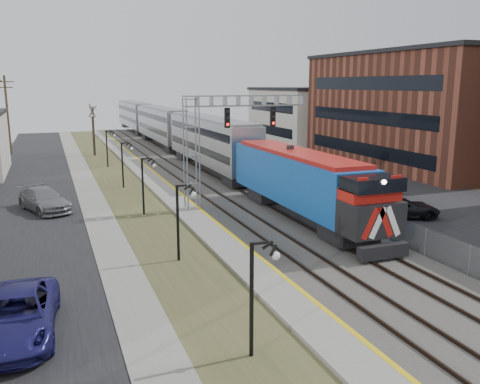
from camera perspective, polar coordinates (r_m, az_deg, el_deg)
street_west at (r=42.27m, az=-22.48°, el=-1.05°), size 7.00×120.00×0.04m
sidewalk at (r=42.33m, az=-16.40°, el=-0.58°), size 2.00×120.00×0.08m
grass_median at (r=42.63m, az=-12.38°, el=-0.29°), size 4.00×120.00×0.06m
platform at (r=43.12m, az=-8.45°, el=0.13°), size 2.00×120.00×0.24m
ballast_bed at (r=44.42m, az=-2.14°, el=0.57°), size 8.00×120.00×0.20m
parking_lot at (r=49.49m, az=11.16°, el=1.44°), size 16.00×120.00×0.04m
platform_edge at (r=43.28m, az=-7.32°, el=0.37°), size 0.24×120.00×0.01m
track_near at (r=43.80m, az=-4.62°, el=0.61°), size 1.58×120.00×0.15m
track_far at (r=44.87m, az=-0.32°, el=0.92°), size 1.58×120.00×0.15m
train at (r=66.66m, az=-7.35°, el=6.77°), size 3.00×85.85×5.33m
signal_gantry at (r=36.16m, az=-2.85°, el=6.73°), size 9.00×1.07×8.15m
lampposts at (r=26.18m, az=-7.14°, el=-3.40°), size 0.14×62.14×4.00m
fence at (r=45.76m, az=2.85°, el=1.80°), size 0.04×120.00×1.60m
bare_trees at (r=45.72m, az=-24.08°, el=3.17°), size 12.30×42.30×5.95m
car_lot_c at (r=36.14m, az=17.83°, el=-1.76°), size 5.29×3.80×1.34m
car_lot_d at (r=39.37m, az=13.97°, el=-0.23°), size 5.64×2.62×1.60m
car_lot_e at (r=45.44m, az=8.58°, el=1.46°), size 4.18×2.03×1.38m
car_lot_f at (r=45.52m, az=9.45°, el=1.60°), size 5.18×3.15×1.61m
car_street_a at (r=20.25m, az=-23.87°, el=-12.64°), size 3.14×6.10×1.65m
car_street_b at (r=38.79m, az=-21.12°, el=-0.87°), size 4.12×5.99×1.61m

